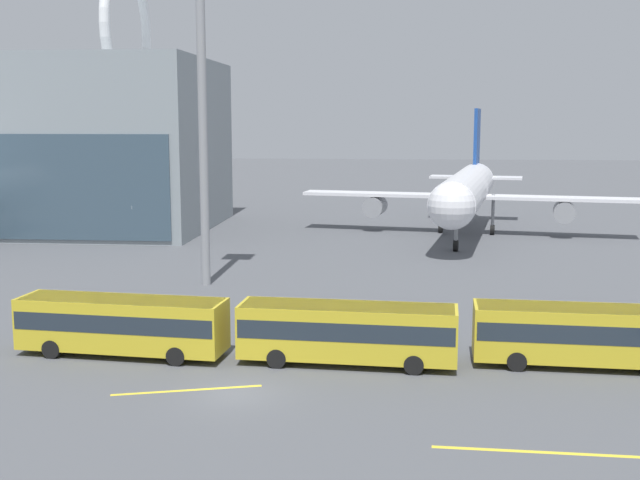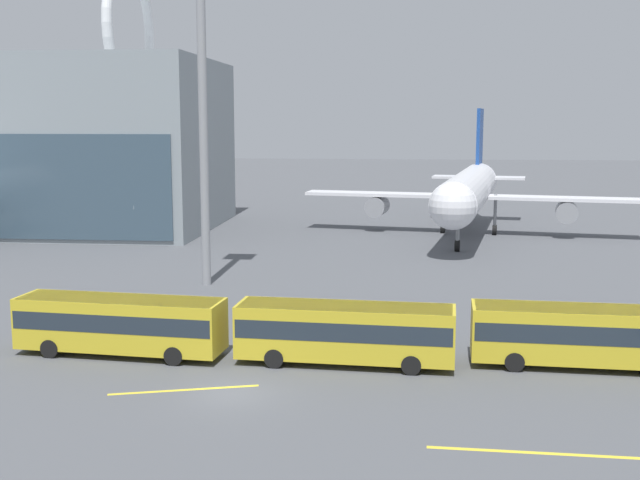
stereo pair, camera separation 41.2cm
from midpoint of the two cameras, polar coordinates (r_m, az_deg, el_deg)
The scene contains 8 objects.
ground_plane at distance 38.21m, azimuth -5.93°, elevation -10.76°, with size 440.00×440.00×0.00m, color #515459.
airliner_at_gate_far at distance 89.30m, azimuth 10.69°, elevation 3.50°, with size 36.90×36.37×13.90m.
shuttle_bus_0 at distance 44.63m, azimuth -13.75°, elevation -5.65°, with size 11.48×3.82×3.11m.
shuttle_bus_1 at distance 41.78m, azimuth 2.08°, elevation -6.38°, with size 11.42×3.47×3.11m.
shuttle_bus_2 at distance 43.41m, azimuth 18.49°, elevation -6.26°, with size 11.41×3.38×3.11m.
floodlight_mast at distance 61.28m, azimuth -8.20°, elevation 12.32°, with size 2.70×2.70×26.24m.
lane_stripe_1 at distance 38.88m, azimuth -9.32°, elevation -10.48°, with size 7.03×0.25×0.01m, color yellow.
lane_stripe_3 at distance 32.99m, azimuth 17.59°, elevation -14.34°, with size 10.69×0.25×0.01m, color yellow.
Camera 2 is at (7.60, -35.27, 12.64)m, focal length 45.00 mm.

